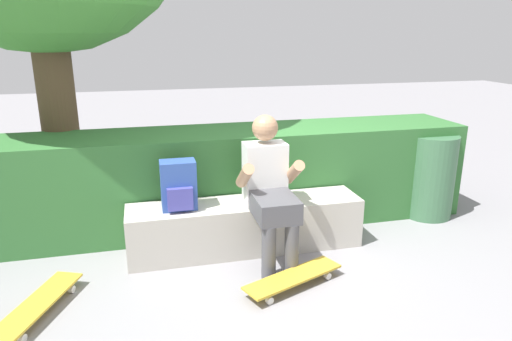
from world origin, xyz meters
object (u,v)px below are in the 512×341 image
backpack_on_bench (179,186)px  trash_bin (430,176)px  skateboard_beside_bench (38,304)px  bench_main (246,226)px  skateboard_near_person (293,277)px  person_skater (269,186)px

backpack_on_bench → trash_bin: trash_bin is taller
skateboard_beside_bench → trash_bin: size_ratio=0.97×
bench_main → trash_bin: bearing=8.6°
skateboard_near_person → skateboard_beside_bench: same height
person_skater → skateboard_beside_bench: person_skater is taller
skateboard_near_person → skateboard_beside_bench: size_ratio=1.00×
bench_main → trash_bin: 2.00m
skateboard_beside_bench → backpack_on_bench: bearing=31.0°
bench_main → backpack_on_bench: size_ratio=4.95×
backpack_on_bench → trash_bin: 2.55m
skateboard_near_person → backpack_on_bench: bearing=137.7°
person_skater → trash_bin: bearing=15.6°
trash_bin → skateboard_beside_bench: bearing=-165.5°
person_skater → trash_bin: size_ratio=1.41×
bench_main → person_skater: 0.49m
person_skater → trash_bin: (1.82, 0.51, -0.21)m
person_skater → skateboard_beside_bench: 1.84m
backpack_on_bench → person_skater: bearing=-15.8°
bench_main → person_skater: (0.15, -0.21, 0.42)m
person_skater → skateboard_near_person: size_ratio=1.44×
skateboard_near_person → person_skater: bearing=96.0°
trash_bin → bench_main: bearing=-171.4°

